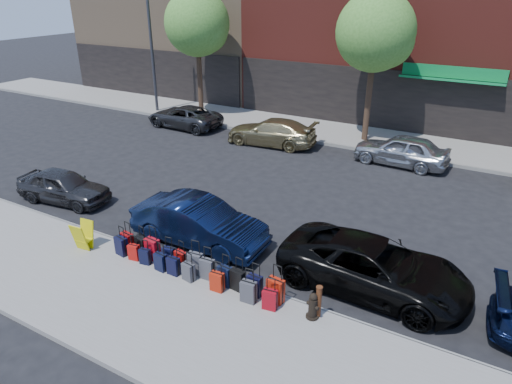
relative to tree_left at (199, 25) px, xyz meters
The scene contains 37 objects.
ground 14.72m from the tree_left, 43.94° to the right, with size 120.00×120.00×0.00m, color black.
sidewalk_near 19.54m from the tree_left, 58.36° to the right, with size 60.00×4.00×0.15m, color gray.
sidewalk_far 11.22m from the tree_left, ahead, with size 60.00×4.00×0.15m, color gray.
curb_near 17.92m from the tree_left, 54.81° to the right, with size 60.00×0.08×0.15m, color gray.
curb_far 11.31m from the tree_left, ahead, with size 60.00×0.08×0.15m, color gray.
tree_left is the anchor object (origin of this frame).
tree_center 10.50m from the tree_left, ahead, with size 3.80×3.80×7.27m.
streetlight 3.11m from the tree_left, 166.61° to the right, with size 2.59×0.18×8.00m.
suitcase_front_0 16.86m from the tree_left, 62.81° to the right, with size 0.43×0.28×0.97m.
suitcase_front_1 17.04m from the tree_left, 61.13° to the right, with size 0.42×0.29×0.94m.
suitcase_front_2 17.27m from the tree_left, 59.76° to the right, with size 0.46×0.28×1.07m.
suitcase_front_3 17.54m from the tree_left, 57.99° to the right, with size 0.38×0.25×0.86m.
suitcase_front_4 17.78m from the tree_left, 56.75° to the right, with size 0.39×0.26×0.87m.
suitcase_front_5 18.05m from the tree_left, 55.34° to the right, with size 0.45×0.28×1.03m.
suitcase_front_6 18.32m from the tree_left, 54.24° to the right, with size 0.41×0.24×0.97m.
suitcase_front_7 18.68m from the tree_left, 52.74° to the right, with size 0.40×0.24×0.93m.
suitcase_front_8 18.93m from the tree_left, 51.71° to the right, with size 0.42×0.27×0.97m.
suitcase_front_9 19.22m from the tree_left, 50.45° to the right, with size 0.40×0.23×0.94m.
suitcase_front_10 19.56m from the tree_left, 49.00° to the right, with size 0.47×0.29×1.06m.
suitcase_back_0 17.06m from the tree_left, 63.25° to the right, with size 0.42×0.29×0.93m.
suitcase_back_1 17.32m from the tree_left, 61.67° to the right, with size 0.36×0.24×0.79m.
suitcase_back_2 17.53m from the tree_left, 60.37° to the right, with size 0.35×0.23×0.77m.
suitcase_back_3 17.85m from the tree_left, 58.65° to the right, with size 0.38×0.24×0.85m.
suitcase_back_4 18.06m from the tree_left, 57.36° to the right, with size 0.36×0.21×0.85m.
suitcase_back_5 18.37m from the tree_left, 55.92° to the right, with size 0.38×0.26×0.84m.
suitcase_back_7 18.89m from the tree_left, 53.45° to the right, with size 0.38×0.23×0.87m.
suitcase_back_9 19.45m from the tree_left, 51.07° to the right, with size 0.41×0.25×0.95m.
suitcase_back_10 19.82m from the tree_left, 49.62° to the right, with size 0.39×0.26×0.88m.
fire_hydrant 20.35m from the tree_left, 46.85° to the right, with size 0.37×0.32×0.71m.
bollard 20.30m from the tree_left, 46.43° to the right, with size 0.16×0.16×0.88m.
display_rack 16.79m from the tree_left, 67.75° to the right, with size 0.54×0.59×0.88m.
car_near_0 13.77m from the tree_left, 78.70° to the right, with size 1.48×3.67×1.25m, color #333235.
car_near_1 16.15m from the tree_left, 55.03° to the right, with size 1.56×4.46×1.47m, color #0D193A.
car_near_2 19.51m from the tree_left, 40.61° to the right, with size 2.35×5.10×1.42m, color black.
car_far_0 5.41m from the tree_left, 80.09° to the right, with size 2.08×4.51×1.25m, color #373739.
car_far_1 8.34m from the tree_left, 24.01° to the right, with size 1.89×4.66×1.35m, color tan.
car_far_2 13.84m from the tree_left, 10.82° to the right, with size 1.69×4.21×1.43m, color silver.
Camera 1 is at (6.81, -13.35, 7.65)m, focal length 32.00 mm.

